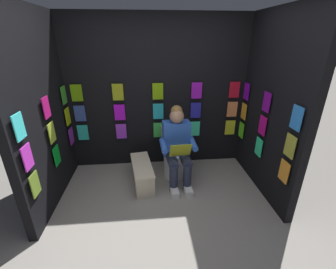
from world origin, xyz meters
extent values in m
plane|color=gray|center=(0.00, 0.00, 0.00)|extent=(30.00, 30.00, 0.00)
cube|color=black|center=(0.00, -1.68, 1.22)|extent=(2.97, 0.10, 2.44)
cube|color=#26B5A6|center=(1.25, -1.60, 0.64)|extent=(0.17, 0.01, 0.26)
cube|color=purple|center=(0.63, -1.60, 0.64)|extent=(0.17, 0.01, 0.26)
cube|color=green|center=(0.00, -1.60, 0.64)|extent=(0.17, 0.01, 0.26)
cube|color=#37E6A1|center=(-0.63, -1.60, 0.64)|extent=(0.17, 0.01, 0.26)
cube|color=gold|center=(-1.25, -1.60, 0.64)|extent=(0.17, 0.01, 0.26)
cube|color=#2D428C|center=(1.25, -1.60, 0.97)|extent=(0.17, 0.01, 0.26)
cube|color=#AE0BD5|center=(0.63, -1.60, 0.97)|extent=(0.17, 0.01, 0.26)
cube|color=#1C9EAE|center=(0.00, -1.60, 0.97)|extent=(0.17, 0.01, 0.26)
cube|color=#201FA3|center=(-0.63, -1.60, 0.97)|extent=(0.17, 0.01, 0.26)
cube|color=#DC7B47|center=(-1.25, -1.60, 0.97)|extent=(0.17, 0.01, 0.26)
cube|color=#5E8F0C|center=(1.25, -1.60, 1.30)|extent=(0.17, 0.01, 0.26)
cube|color=#909A14|center=(0.63, -1.60, 1.30)|extent=(0.17, 0.01, 0.26)
cube|color=#6B9A09|center=(0.00, -1.60, 1.30)|extent=(0.17, 0.01, 0.26)
cube|color=purple|center=(-0.63, -1.60, 1.30)|extent=(0.17, 0.01, 0.26)
cube|color=#B61223|center=(-1.25, -1.60, 1.30)|extent=(0.17, 0.01, 0.26)
cube|color=black|center=(-1.49, -0.82, 1.22)|extent=(0.10, 1.63, 2.44)
cube|color=#58DE20|center=(-1.40, -1.47, 0.64)|extent=(0.01, 0.17, 0.26)
cube|color=#2CEE97|center=(-1.40, -0.82, 0.64)|extent=(0.01, 0.17, 0.26)
cube|color=orange|center=(-1.40, -0.17, 0.64)|extent=(0.01, 0.17, 0.26)
cube|color=gold|center=(-1.40, -1.47, 0.97)|extent=(0.01, 0.17, 0.26)
cube|color=#C20F7D|center=(-1.40, -0.82, 0.97)|extent=(0.01, 0.17, 0.26)
cube|color=#9F9F34|center=(-1.40, -0.17, 0.97)|extent=(0.01, 0.17, 0.26)
cube|color=#730DB2|center=(-1.40, -1.47, 1.30)|extent=(0.01, 0.17, 0.26)
cube|color=#760F8C|center=(-1.40, -0.82, 1.30)|extent=(0.01, 0.17, 0.26)
cube|color=blue|center=(-1.40, -0.17, 1.30)|extent=(0.01, 0.17, 0.26)
cube|color=black|center=(1.49, -0.82, 1.22)|extent=(0.10, 1.63, 2.44)
cube|color=olive|center=(1.40, -0.17, 0.64)|extent=(0.01, 0.17, 0.26)
cube|color=#0CA42B|center=(1.40, -0.82, 0.64)|extent=(0.01, 0.17, 0.26)
cube|color=#7D2495|center=(1.40, -1.47, 0.64)|extent=(0.01, 0.17, 0.26)
cube|color=#D634D6|center=(1.40, -0.17, 0.97)|extent=(0.01, 0.17, 0.26)
cube|color=#AECA35|center=(1.40, -0.82, 0.97)|extent=(0.01, 0.17, 0.26)
cube|color=#ACC70D|center=(1.40, -1.47, 0.97)|extent=(0.01, 0.17, 0.26)
cube|color=#43EFF1|center=(1.40, -0.17, 1.30)|extent=(0.01, 0.17, 0.26)
cube|color=#C21771|center=(1.40, -0.82, 1.30)|extent=(0.01, 0.17, 0.26)
cube|color=#368E2D|center=(1.40, -1.47, 1.30)|extent=(0.01, 0.17, 0.26)
cylinder|color=white|center=(-0.24, -1.17, 0.20)|extent=(0.38, 0.38, 0.40)
cylinder|color=white|center=(-0.24, -1.17, 0.41)|extent=(0.41, 0.41, 0.02)
cube|color=white|center=(-0.23, -1.43, 0.58)|extent=(0.39, 0.20, 0.36)
cylinder|color=white|center=(-0.23, -1.34, 0.58)|extent=(0.39, 0.09, 0.39)
cube|color=blue|center=(-0.24, -1.14, 0.68)|extent=(0.41, 0.24, 0.52)
sphere|color=tan|center=(-0.25, -1.11, 1.04)|extent=(0.21, 0.21, 0.21)
sphere|color=olive|center=(-0.24, -1.14, 1.11)|extent=(0.17, 0.17, 0.17)
cylinder|color=#23283D|center=(-0.36, -0.95, 0.44)|extent=(0.17, 0.41, 0.15)
cylinder|color=#23283D|center=(-0.16, -0.94, 0.44)|extent=(0.17, 0.41, 0.15)
cylinder|color=#23283D|center=(-0.37, -0.77, 0.21)|extent=(0.12, 0.12, 0.42)
cylinder|color=#23283D|center=(-0.17, -0.76, 0.21)|extent=(0.12, 0.12, 0.42)
cube|color=white|center=(-0.37, -0.71, 0.04)|extent=(0.12, 0.27, 0.09)
cube|color=white|center=(-0.17, -0.70, 0.04)|extent=(0.12, 0.27, 0.09)
cylinder|color=blue|center=(-0.47, -0.98, 0.66)|extent=(0.10, 0.31, 0.13)
cylinder|color=blue|center=(-0.04, -0.95, 0.66)|extent=(0.10, 0.31, 0.13)
cube|color=#9FA720|center=(-0.26, -0.80, 0.64)|extent=(0.31, 0.15, 0.23)
cube|color=beige|center=(0.29, -0.99, 0.16)|extent=(0.37, 0.77, 0.31)
cube|color=beige|center=(0.29, -0.99, 0.33)|extent=(0.39, 0.80, 0.03)
camera|label=1|loc=(0.17, 1.97, 2.09)|focal=24.21mm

